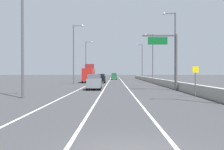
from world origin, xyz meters
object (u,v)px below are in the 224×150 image
(lamp_post_right_third, at_px, (152,55))
(car_silver_1, at_px, (99,76))
(lamp_post_right_second, at_px, (174,45))
(car_black_0, at_px, (101,78))
(box_truck, at_px, (89,74))
(lamp_post_right_fourth, at_px, (142,59))
(lamp_post_left_mid, at_px, (75,51))
(lamp_post_left_near, at_px, (25,26))
(car_gray_2, at_px, (94,82))
(lamp_post_left_far, at_px, (87,58))
(car_green_3, at_px, (114,76))
(overhead_sign_gantry, at_px, (171,55))
(speed_advisory_sign, at_px, (195,79))

(lamp_post_right_third, xyz_separation_m, car_silver_1, (-15.42, 36.48, -5.74))
(lamp_post_right_second, bearing_deg, car_black_0, 126.98)
(car_silver_1, bearing_deg, box_truck, -89.92)
(car_black_0, relative_size, car_silver_1, 0.86)
(lamp_post_right_fourth, xyz_separation_m, lamp_post_left_mid, (-17.21, -35.93, 0.00))
(car_silver_1, bearing_deg, lamp_post_right_second, -75.42)
(lamp_post_left_near, distance_m, box_truck, 37.31)
(lamp_post_right_second, relative_size, box_truck, 1.24)
(car_gray_2, bearing_deg, lamp_post_left_far, 97.55)
(lamp_post_left_near, relative_size, box_truck, 1.24)
(lamp_post_left_mid, height_order, car_black_0, lamp_post_left_mid)
(box_truck, bearing_deg, car_black_0, -45.54)
(lamp_post_right_fourth, xyz_separation_m, lamp_post_left_near, (-17.54, -63.89, 0.00))
(car_gray_2, bearing_deg, car_green_3, 86.93)
(lamp_post_right_second, distance_m, lamp_post_left_far, 42.66)
(lamp_post_left_near, bearing_deg, car_black_0, 80.99)
(lamp_post_right_fourth, bearing_deg, lamp_post_right_second, -89.65)
(lamp_post_right_fourth, relative_size, car_silver_1, 2.54)
(car_green_3, bearing_deg, lamp_post_right_third, -64.69)
(car_green_3, bearing_deg, lamp_post_right_fourth, 18.76)
(car_black_0, xyz_separation_m, box_truck, (-3.04, 3.10, 0.99))
(lamp_post_left_near, bearing_deg, lamp_post_left_mid, 89.33)
(lamp_post_left_near, relative_size, car_silver_1, 2.54)
(overhead_sign_gantry, height_order, box_truck, overhead_sign_gantry)
(lamp_post_right_third, height_order, car_silver_1, lamp_post_right_third)
(lamp_post_right_fourth, bearing_deg, car_black_0, -112.06)
(car_black_0, bearing_deg, overhead_sign_gantry, -65.89)
(lamp_post_right_second, bearing_deg, overhead_sign_gantry, -106.26)
(speed_advisory_sign, relative_size, box_truck, 0.31)
(car_green_3, bearing_deg, overhead_sign_gantry, -81.35)
(lamp_post_right_fourth, relative_size, lamp_post_left_near, 1.00)
(speed_advisory_sign, distance_m, car_gray_2, 15.04)
(car_gray_2, bearing_deg, box_truck, 97.31)
(overhead_sign_gantry, xyz_separation_m, lamp_post_left_near, (-15.83, -10.46, 2.04))
(car_black_0, height_order, car_gray_2, car_gray_2)
(overhead_sign_gantry, xyz_separation_m, lamp_post_right_fourth, (1.71, 53.43, 2.04))
(lamp_post_right_fourth, height_order, lamp_post_left_far, same)
(lamp_post_right_fourth, bearing_deg, lamp_post_left_far, -155.90)
(lamp_post_right_fourth, height_order, car_green_3, lamp_post_right_fourth)
(lamp_post_right_second, relative_size, lamp_post_right_third, 1.00)
(overhead_sign_gantry, relative_size, lamp_post_right_third, 0.63)
(lamp_post_left_far, relative_size, car_black_0, 2.96)
(overhead_sign_gantry, xyz_separation_m, lamp_post_left_far, (-16.13, 45.45, 2.04))
(lamp_post_left_far, xyz_separation_m, car_green_3, (8.48, 4.80, -5.71))
(car_black_0, distance_m, car_silver_1, 43.35)
(overhead_sign_gantry, bearing_deg, lamp_post_left_near, -146.55)
(car_gray_2, bearing_deg, car_black_0, 90.49)
(lamp_post_right_fourth, xyz_separation_m, car_green_3, (-9.36, -3.18, -5.71))
(lamp_post_left_mid, distance_m, car_silver_1, 49.49)
(overhead_sign_gantry, height_order, lamp_post_left_far, lamp_post_left_far)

